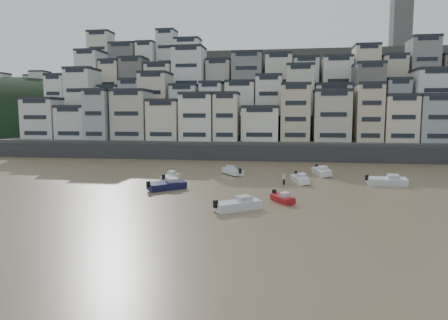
% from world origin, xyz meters
% --- Properties ---
extents(ground, '(400.00, 400.00, 0.00)m').
position_xyz_m(ground, '(0.00, 0.00, 0.00)').
color(ground, olive).
rests_on(ground, ground).
extents(sea_strip, '(340.00, 340.00, 0.00)m').
position_xyz_m(sea_strip, '(-110.00, 145.00, 0.01)').
color(sea_strip, '#485967').
rests_on(sea_strip, ground).
extents(harbor_wall, '(140.00, 3.00, 3.50)m').
position_xyz_m(harbor_wall, '(10.00, 65.00, 1.75)').
color(harbor_wall, '#38383A').
rests_on(harbor_wall, ground).
extents(hillside, '(141.04, 66.00, 50.00)m').
position_xyz_m(hillside, '(14.73, 104.84, 13.01)').
color(hillside, '#4C4C47').
rests_on(hillside, ground).
extents(headland, '(216.00, 135.00, 53.33)m').
position_xyz_m(headland, '(-95.00, 135.00, 0.02)').
color(headland, black).
rests_on(headland, ground).
extents(boat_b, '(3.35, 4.33, 1.15)m').
position_xyz_m(boat_b, '(17.12, 22.33, 0.58)').
color(boat_b, maroon).
rests_on(boat_b, ground).
extents(boat_f, '(2.37, 4.93, 1.29)m').
position_xyz_m(boat_f, '(-0.51, 35.98, 0.65)').
color(boat_f, white).
rests_on(boat_f, ground).
extents(boat_g, '(6.03, 2.01, 1.64)m').
position_xyz_m(boat_g, '(32.07, 35.74, 0.82)').
color(boat_g, silver).
rests_on(boat_g, ground).
extents(boat_i, '(3.26, 6.61, 1.72)m').
position_xyz_m(boat_i, '(23.52, 44.23, 0.86)').
color(boat_i, silver).
rests_on(boat_i, ground).
extents(boat_a, '(5.73, 5.03, 1.58)m').
position_xyz_m(boat_a, '(12.40, 17.57, 0.79)').
color(boat_a, silver).
rests_on(boat_a, ground).
extents(boat_c, '(5.57, 5.44, 1.60)m').
position_xyz_m(boat_c, '(1.44, 27.80, 0.80)').
color(boat_c, '#151742').
rests_on(boat_c, ground).
extents(boat_h, '(4.74, 5.74, 1.55)m').
position_xyz_m(boat_h, '(8.54, 42.88, 0.78)').
color(boat_h, silver).
rests_on(boat_h, ground).
extents(boat_e, '(3.01, 5.98, 1.56)m').
position_xyz_m(boat_e, '(19.67, 36.16, 0.78)').
color(boat_e, white).
rests_on(boat_e, ground).
extents(person_pink, '(0.44, 0.44, 1.74)m').
position_xyz_m(person_pink, '(17.25, 34.30, 0.87)').
color(person_pink, beige).
rests_on(person_pink, ground).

